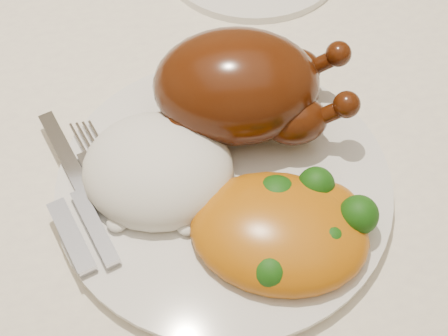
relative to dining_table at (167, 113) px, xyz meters
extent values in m
plane|color=#533A1C|center=(0.00, 0.00, -0.67)|extent=(4.00, 4.00, 0.00)
cube|color=brown|center=(0.00, 0.00, 0.07)|extent=(1.60, 0.90, 0.04)
cube|color=beige|center=(0.00, 0.00, 0.10)|extent=(1.72, 1.02, 0.01)
cylinder|color=silver|center=(0.03, -0.18, 0.11)|extent=(0.35, 0.35, 0.01)
ellipsoid|color=#4B1D08|center=(0.06, -0.12, 0.16)|extent=(0.16, 0.14, 0.09)
ellipsoid|color=#4B1D08|center=(0.05, -0.12, 0.18)|extent=(0.08, 0.06, 0.04)
ellipsoid|color=#4B1D08|center=(0.10, -0.16, 0.15)|extent=(0.06, 0.04, 0.04)
sphere|color=#4B1D08|center=(0.14, -0.16, 0.17)|extent=(0.02, 0.02, 0.02)
ellipsoid|color=#4B1D08|center=(0.11, -0.10, 0.15)|extent=(0.06, 0.04, 0.04)
sphere|color=#4B1D08|center=(0.15, -0.10, 0.17)|extent=(0.02, 0.02, 0.02)
sphere|color=#4B1D08|center=(0.00, -0.14, 0.14)|extent=(0.03, 0.03, 0.03)
sphere|color=#4B1D08|center=(0.02, -0.08, 0.14)|extent=(0.03, 0.03, 0.03)
ellipsoid|color=white|center=(-0.02, -0.17, 0.13)|extent=(0.15, 0.14, 0.07)
ellipsoid|color=#C1660C|center=(0.07, -0.25, 0.13)|extent=(0.18, 0.16, 0.05)
ellipsoid|color=#C1660C|center=(0.10, -0.24, 0.13)|extent=(0.07, 0.06, 0.03)
ellipsoid|color=#103709|center=(0.06, -0.22, 0.13)|extent=(0.04, 0.04, 0.03)
ellipsoid|color=#103709|center=(0.10, -0.22, 0.13)|extent=(0.03, 0.03, 0.03)
ellipsoid|color=#103709|center=(0.10, -0.27, 0.13)|extent=(0.03, 0.03, 0.03)
ellipsoid|color=#103709|center=(0.09, -0.24, 0.13)|extent=(0.03, 0.03, 0.03)
ellipsoid|color=#103709|center=(0.13, -0.25, 0.14)|extent=(0.03, 0.03, 0.03)
ellipsoid|color=#103709|center=(0.05, -0.28, 0.13)|extent=(0.03, 0.03, 0.03)
ellipsoid|color=#103709|center=(0.07, -0.22, 0.13)|extent=(0.04, 0.04, 0.03)
cube|color=silver|center=(-0.10, -0.14, 0.12)|extent=(0.05, 0.11, 0.00)
cube|color=silver|center=(-0.10, -0.22, 0.12)|extent=(0.04, 0.07, 0.01)
cube|color=silver|center=(-0.08, -0.21, 0.12)|extent=(0.04, 0.08, 0.01)
cube|color=silver|center=(-0.08, -0.14, 0.12)|extent=(0.04, 0.08, 0.00)
camera|label=1|loc=(-0.02, -0.48, 0.56)|focal=50.00mm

